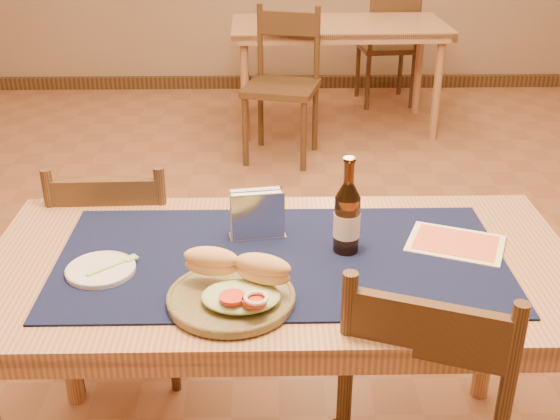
{
  "coord_description": "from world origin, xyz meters",
  "views": [
    {
      "loc": [
        -0.04,
        -2.44,
        1.7
      ],
      "look_at": [
        0.0,
        -0.7,
        0.85
      ],
      "focal_mm": 45.0,
      "sensor_mm": 36.0,
      "label": 1
    }
  ],
  "objects_px": {
    "chair_main_far": "(122,264)",
    "beer_bottle": "(347,217)",
    "back_table": "(338,35)",
    "napkin_holder": "(257,215)",
    "sandwich_plate": "(235,290)",
    "main_table": "(281,285)"
  },
  "relations": [
    {
      "from": "chair_main_far",
      "to": "beer_bottle",
      "type": "bearing_deg",
      "value": -32.34
    },
    {
      "from": "back_table",
      "to": "beer_bottle",
      "type": "bearing_deg",
      "value": -95.14
    },
    {
      "from": "back_table",
      "to": "napkin_holder",
      "type": "distance_m",
      "value": 3.17
    },
    {
      "from": "sandwich_plate",
      "to": "napkin_holder",
      "type": "height_order",
      "value": "napkin_holder"
    },
    {
      "from": "back_table",
      "to": "napkin_holder",
      "type": "xyz_separation_m",
      "value": [
        -0.53,
        -3.12,
        0.15
      ]
    },
    {
      "from": "beer_bottle",
      "to": "napkin_holder",
      "type": "height_order",
      "value": "beer_bottle"
    },
    {
      "from": "main_table",
      "to": "back_table",
      "type": "distance_m",
      "value": 3.28
    },
    {
      "from": "main_table",
      "to": "back_table",
      "type": "bearing_deg",
      "value": 81.81
    },
    {
      "from": "back_table",
      "to": "beer_bottle",
      "type": "relative_size",
      "value": 5.45
    },
    {
      "from": "back_table",
      "to": "napkin_holder",
      "type": "height_order",
      "value": "napkin_holder"
    },
    {
      "from": "back_table",
      "to": "sandwich_plate",
      "type": "xyz_separation_m",
      "value": [
        -0.58,
        -3.46,
        0.12
      ]
    },
    {
      "from": "napkin_holder",
      "to": "chair_main_far",
      "type": "bearing_deg",
      "value": 142.31
    },
    {
      "from": "main_table",
      "to": "sandwich_plate",
      "type": "relative_size",
      "value": 5.11
    },
    {
      "from": "main_table",
      "to": "napkin_holder",
      "type": "xyz_separation_m",
      "value": [
        -0.06,
        0.12,
        0.15
      ]
    },
    {
      "from": "chair_main_far",
      "to": "sandwich_plate",
      "type": "bearing_deg",
      "value": -58.64
    },
    {
      "from": "napkin_holder",
      "to": "main_table",
      "type": "bearing_deg",
      "value": -62.83
    },
    {
      "from": "main_table",
      "to": "napkin_holder",
      "type": "distance_m",
      "value": 0.21
    },
    {
      "from": "main_table",
      "to": "back_table",
      "type": "height_order",
      "value": "same"
    },
    {
      "from": "back_table",
      "to": "beer_bottle",
      "type": "distance_m",
      "value": 3.23
    },
    {
      "from": "chair_main_far",
      "to": "napkin_holder",
      "type": "height_order",
      "value": "napkin_holder"
    },
    {
      "from": "chair_main_far",
      "to": "beer_bottle",
      "type": "relative_size",
      "value": 3.2
    },
    {
      "from": "main_table",
      "to": "chair_main_far",
      "type": "xyz_separation_m",
      "value": [
        -0.55,
        0.5,
        -0.21
      ]
    }
  ]
}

